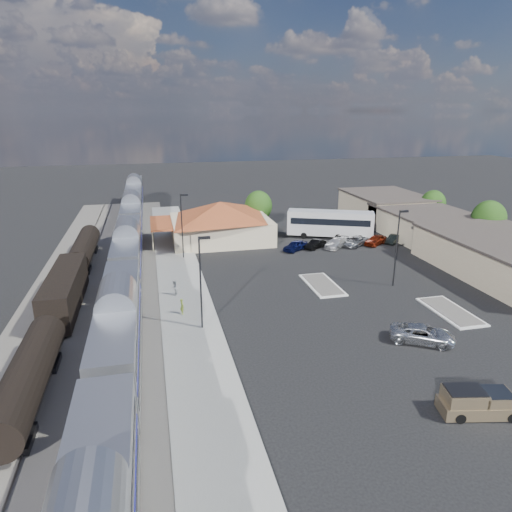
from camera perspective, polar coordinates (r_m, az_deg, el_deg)
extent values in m
plane|color=black|center=(51.02, 4.87, -4.86)|extent=(280.00, 280.00, 0.00)
cube|color=#4C4944|center=(56.53, -18.55, -3.40)|extent=(16.00, 100.00, 0.12)
cube|color=gray|center=(54.39, -9.26, -3.47)|extent=(5.50, 92.00, 0.18)
cube|color=silver|center=(38.16, -16.69, -8.67)|extent=(3.00, 20.00, 5.00)
cube|color=black|center=(39.42, -16.33, -12.26)|extent=(2.20, 16.00, 0.60)
cube|color=silver|center=(57.77, -15.68, 0.46)|extent=(3.00, 20.00, 5.00)
cube|color=black|center=(58.61, -15.46, -2.11)|extent=(2.20, 16.00, 0.60)
cube|color=silver|center=(78.11, -15.19, 4.90)|extent=(3.00, 20.00, 5.00)
cube|color=black|center=(78.73, -15.04, 2.95)|extent=(2.20, 16.00, 0.60)
cube|color=silver|center=(98.72, -14.91, 7.50)|extent=(3.00, 20.00, 5.00)
cube|color=black|center=(99.22, -14.78, 5.93)|extent=(2.20, 16.00, 0.60)
cylinder|color=black|center=(36.08, -26.66, -13.23)|extent=(2.80, 14.00, 2.80)
cube|color=black|center=(36.98, -26.27, -15.65)|extent=(2.20, 12.00, 0.60)
cube|color=black|center=(50.23, -22.78, -3.92)|extent=(2.80, 14.00, 3.60)
cube|color=black|center=(50.91, -22.53, -5.91)|extent=(2.20, 12.00, 0.60)
cylinder|color=black|center=(65.29, -20.67, 1.05)|extent=(2.80, 14.00, 2.80)
cube|color=black|center=(65.79, -20.50, -0.45)|extent=(2.20, 12.00, 0.60)
cube|color=#C2B38E|center=(71.73, -4.43, 3.34)|extent=(15.00, 12.00, 3.60)
pyramid|color=brown|center=(71.03, -4.49, 5.76)|extent=(15.30, 12.24, 2.60)
cube|color=brown|center=(70.63, -11.79, 4.04)|extent=(3.20, 9.60, 0.25)
cube|color=#C6B28C|center=(64.37, 29.38, -0.35)|extent=(14.00, 22.00, 4.20)
cube|color=#C6B28C|center=(77.98, 20.68, 3.56)|extent=(12.00, 18.00, 4.00)
cube|color=#3F3833|center=(77.53, 20.85, 5.10)|extent=(12.40, 18.40, 0.30)
cube|color=#C6B28C|center=(89.58, 15.82, 5.91)|extent=(12.00, 16.00, 4.50)
cube|color=#3F3833|center=(89.15, 15.95, 7.41)|extent=(12.40, 16.40, 0.30)
cube|color=silver|center=(54.02, 8.27, -3.59)|extent=(3.30, 7.50, 0.15)
cube|color=#4C4944|center=(53.99, 8.28, -3.51)|extent=(2.70, 6.90, 0.10)
cube|color=silver|center=(50.61, 23.15, -6.41)|extent=(3.30, 7.50, 0.15)
cube|color=#4C4944|center=(50.58, 23.16, -6.32)|extent=(2.70, 6.90, 0.10)
cylinder|color=black|center=(41.72, -6.94, -3.53)|extent=(0.16, 0.16, 9.00)
cube|color=black|center=(40.41, -6.46, 2.28)|extent=(1.00, 0.25, 0.22)
cylinder|color=black|center=(62.68, -9.23, 3.60)|extent=(0.16, 0.16, 9.00)
cube|color=black|center=(61.81, -8.97, 7.54)|extent=(1.00, 0.25, 0.22)
cylinder|color=black|center=(54.31, 17.14, 0.84)|extent=(0.16, 0.16, 9.00)
cube|color=black|center=(53.52, 18.02, 5.33)|extent=(1.00, 0.25, 0.22)
cylinder|color=#382314|center=(77.04, 26.78, 2.18)|extent=(0.30, 0.30, 2.86)
ellipsoid|color=#1A4212|center=(76.43, 27.07, 4.20)|extent=(4.94, 4.94, 5.46)
cylinder|color=#382314|center=(87.90, 21.07, 4.52)|extent=(0.30, 0.30, 2.55)
ellipsoid|color=#1A4212|center=(87.41, 21.25, 6.11)|extent=(4.41, 4.41, 4.87)
cylinder|color=#382314|center=(78.95, 0.30, 4.40)|extent=(0.30, 0.30, 2.73)
ellipsoid|color=#1A4212|center=(78.39, 0.30, 6.29)|extent=(4.71, 4.71, 5.21)
cube|color=#957F5B|center=(35.56, 26.21, -16.60)|extent=(5.66, 3.01, 0.88)
cube|color=#957F5B|center=(35.20, 26.36, -15.67)|extent=(2.38, 2.23, 0.93)
cube|color=#957F5B|center=(35.15, 26.38, -15.53)|extent=(2.90, 2.34, 1.07)
cylinder|color=black|center=(35.84, 29.37, -17.19)|extent=(0.74, 0.41, 0.70)
cylinder|color=black|center=(37.07, 27.99, -15.74)|extent=(0.74, 0.41, 0.70)
cylinder|color=black|center=(34.30, 24.17, -18.03)|extent=(0.74, 0.41, 0.70)
cylinder|color=black|center=(35.59, 22.95, -16.45)|extent=(0.74, 0.41, 0.70)
imported|color=#A9ADB2|center=(43.24, 20.10, -9.15)|extent=(6.13, 5.04, 1.55)
cube|color=white|center=(73.97, 9.25, 4.09)|extent=(13.55, 8.01, 3.82)
cube|color=black|center=(73.86, 9.27, 4.44)|extent=(12.58, 7.62, 1.01)
cylinder|color=black|center=(73.27, 12.85, 2.20)|extent=(1.06, 0.71, 1.01)
cylinder|color=black|center=(75.81, 12.77, 2.72)|extent=(1.06, 0.71, 1.01)
cylinder|color=black|center=(73.31, 5.99, 2.56)|extent=(1.06, 0.71, 1.01)
cylinder|color=black|center=(75.85, 6.15, 3.07)|extent=(1.06, 0.71, 1.01)
imported|color=#A7C33D|center=(46.13, -9.23, -6.23)|extent=(0.55, 0.68, 1.61)
imported|color=silver|center=(50.77, -10.17, -3.96)|extent=(0.80, 0.94, 1.69)
imported|color=#0D1342|center=(66.85, 4.95, 1.31)|extent=(4.55, 3.84, 1.47)
imported|color=black|center=(68.17, 7.43, 1.47)|extent=(3.99, 3.36, 1.29)
imported|color=silver|center=(69.05, 10.01, 1.61)|extent=(5.02, 4.65, 1.42)
imported|color=gray|center=(70.61, 12.31, 1.81)|extent=(5.38, 4.72, 1.38)
imported|color=maroon|center=(71.75, 14.73, 1.94)|extent=(4.69, 3.96, 1.51)
imported|color=black|center=(73.55, 16.82, 2.05)|extent=(3.86, 3.51, 1.28)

